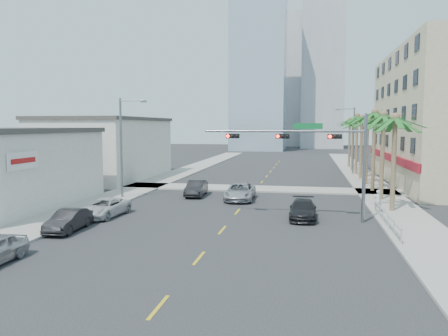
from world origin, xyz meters
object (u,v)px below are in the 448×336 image
at_px(traffic_signal_mast, 316,148).
at_px(car_lane_left, 196,188).
at_px(car_lane_right, 303,210).
at_px(car_parked_mid, 69,220).
at_px(pedestrian, 378,201).
at_px(car_parked_far, 104,208).
at_px(car_lane_center, 240,192).

distance_m(traffic_signal_mast, car_lane_left, 14.58).
xyz_separation_m(traffic_signal_mast, car_lane_right, (-0.82, 0.43, -4.40)).
relative_size(traffic_signal_mast, car_parked_mid, 2.71).
height_order(car_lane_right, pedestrian, pedestrian).
xyz_separation_m(traffic_signal_mast, car_parked_far, (-14.97, -1.55, -4.40)).
height_order(traffic_signal_mast, car_lane_center, traffic_signal_mast).
bearing_deg(traffic_signal_mast, pedestrian, 36.28).
bearing_deg(car_lane_left, car_lane_center, -22.21).
bearing_deg(car_lane_right, car_parked_far, -172.32).
xyz_separation_m(car_parked_mid, car_lane_right, (14.36, 6.46, -0.01)).
height_order(traffic_signal_mast, car_lane_right, traffic_signal_mast).
bearing_deg(traffic_signal_mast, car_parked_mid, -158.35).
xyz_separation_m(car_lane_left, car_lane_center, (4.37, -1.46, 0.01)).
distance_m(car_lane_left, pedestrian, 16.37).
bearing_deg(car_lane_left, car_parked_far, -115.78).
height_order(car_parked_far, car_lane_center, car_lane_center).
xyz_separation_m(car_lane_right, pedestrian, (5.49, 3.00, 0.30)).
bearing_deg(pedestrian, car_lane_left, -19.68).
bearing_deg(car_lane_left, traffic_signal_mast, -42.98).
bearing_deg(car_parked_far, pedestrian, 18.94).
bearing_deg(car_lane_right, traffic_signal_mast, -27.78).
bearing_deg(car_parked_far, car_parked_mid, -88.04).
xyz_separation_m(car_parked_mid, car_lane_left, (4.40, 14.83, 0.06)).
relative_size(traffic_signal_mast, car_lane_center, 2.09).
bearing_deg(pedestrian, car_lane_right, 28.15).
relative_size(traffic_signal_mast, car_lane_left, 2.51).
xyz_separation_m(car_lane_center, car_lane_right, (5.59, -6.92, -0.07)).
bearing_deg(car_parked_mid, car_lane_center, 53.94).
xyz_separation_m(car_parked_far, car_lane_right, (14.15, 1.98, 0.01)).
relative_size(car_parked_far, pedestrian, 2.88).
bearing_deg(pedestrian, car_lane_center, -19.96).
bearing_deg(car_lane_left, car_lane_right, -43.80).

